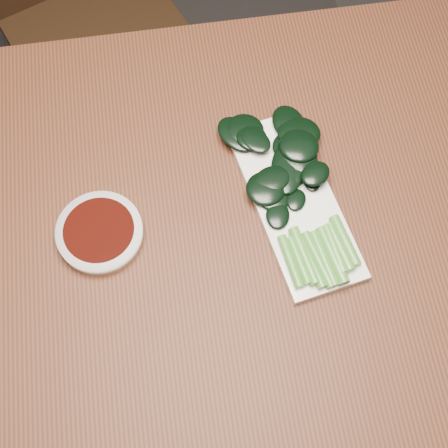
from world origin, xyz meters
TOP-DOWN VIEW (x-y plane):
  - ground at (0.00, 0.00)m, footprint 6.00×6.00m
  - table at (0.00, 0.00)m, footprint 1.40×0.80m
  - chair_far at (-0.20, 0.73)m, footprint 0.50×0.50m
  - sauce_bowl at (-0.16, 0.03)m, footprint 0.12×0.12m
  - serving_plate at (0.13, 0.04)m, footprint 0.17×0.31m
  - gai_lan at (0.13, 0.06)m, footprint 0.18×0.31m

SIDE VIEW (x-z plane):
  - ground at x=0.00m, z-range 0.00..0.00m
  - chair_far at x=-0.20m, z-range 0.04..0.93m
  - table at x=0.00m, z-range 0.30..1.05m
  - serving_plate at x=0.13m, z-range 0.75..0.76m
  - sauce_bowl at x=-0.16m, z-range 0.75..0.78m
  - gai_lan at x=0.13m, z-range 0.76..0.79m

